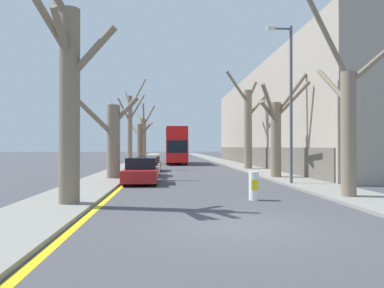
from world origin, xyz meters
name	(u,v)px	position (x,y,z in m)	size (l,w,h in m)	color
ground_plane	(239,226)	(0.00, 0.00, 0.00)	(300.00, 300.00, 0.00)	#424247
sidewalk_left	(143,160)	(-5.82, 50.00, 0.06)	(2.77, 120.00, 0.12)	gray
sidewalk_right	(215,160)	(5.82, 50.00, 0.06)	(2.77, 120.00, 0.12)	gray
building_facade_right	(294,120)	(12.19, 31.14, 5.07)	(10.08, 43.27, 10.16)	#9E9384
kerb_line_stripe	(152,160)	(-4.25, 50.00, 0.00)	(0.24, 120.00, 0.01)	yellow
street_tree_left_0	(69,94)	(-5.30, 3.56, 3.94)	(2.93, 2.99, 8.30)	#7A6B56
street_tree_left_1	(113,138)	(-5.34, 14.28, 2.67)	(3.94, 3.16, 5.29)	#7A6B56
street_tree_left_2	(130,128)	(-5.30, 25.17, 3.84)	(2.63, 1.53, 8.40)	#7A6B56
street_tree_left_3	(140,141)	(-5.33, 37.38, 2.84)	(2.78, 2.09, 5.89)	#7A6B56
street_tree_left_4	(144,136)	(-5.45, 47.79, 3.82)	(3.18, 4.64, 8.67)	#7A6B56
street_tree_right_0	(348,122)	(5.35, 4.83, 3.09)	(3.73, 2.84, 8.07)	#7A6B56
street_tree_right_1	(277,132)	(5.30, 14.31, 3.06)	(3.59, 2.60, 6.92)	#7A6B56
street_tree_right_2	(248,125)	(5.51, 24.08, 4.11)	(4.49, 2.44, 9.00)	#7A6B56
double_decker_bus	(176,144)	(-0.79, 36.48, 2.49)	(2.48, 10.34, 4.39)	red
parked_car_0	(141,171)	(-3.35, 11.67, 0.69)	(1.87, 4.17, 1.47)	maroon
parked_car_1	(147,167)	(-3.35, 17.17, 0.65)	(1.79, 4.19, 1.39)	silver
parked_car_2	(150,164)	(-3.35, 22.82, 0.63)	(1.76, 4.22, 1.32)	olive
lamp_post	(289,97)	(4.76, 10.19, 4.80)	(1.40, 0.20, 8.67)	#4C4F54
traffic_bollard	(254,186)	(1.51, 4.72, 0.56)	(0.39, 0.40, 1.11)	white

